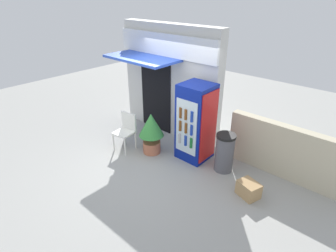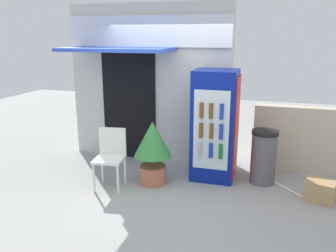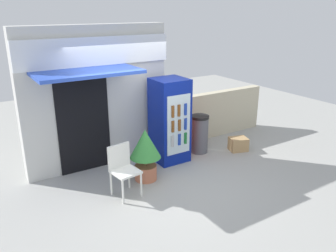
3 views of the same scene
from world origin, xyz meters
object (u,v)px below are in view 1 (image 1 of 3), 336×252
(drink_cooler, at_px, (196,123))
(plastic_chair, at_px, (126,129))
(trash_bin, at_px, (225,152))
(potted_plant_near_shop, at_px, (151,130))
(cardboard_box, at_px, (249,189))

(drink_cooler, bearing_deg, plastic_chair, -151.73)
(trash_bin, bearing_deg, drink_cooler, 179.92)
(drink_cooler, xyz_separation_m, plastic_chair, (-1.50, -0.80, -0.36))
(plastic_chair, distance_m, potted_plant_near_shop, 0.66)
(cardboard_box, bearing_deg, drink_cooler, 165.10)
(plastic_chair, distance_m, trash_bin, 2.43)
(potted_plant_near_shop, relative_size, cardboard_box, 2.56)
(drink_cooler, height_order, trash_bin, drink_cooler)
(plastic_chair, relative_size, potted_plant_near_shop, 0.90)
(plastic_chair, bearing_deg, drink_cooler, 28.27)
(drink_cooler, distance_m, plastic_chair, 1.74)
(potted_plant_near_shop, xyz_separation_m, trash_bin, (1.69, 0.53, -0.18))
(potted_plant_near_shop, bearing_deg, plastic_chair, -155.59)
(trash_bin, distance_m, cardboard_box, 0.97)
(trash_bin, relative_size, cardboard_box, 2.18)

